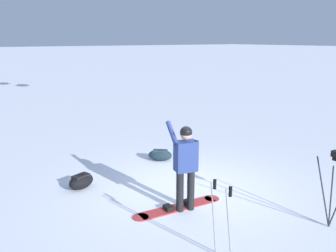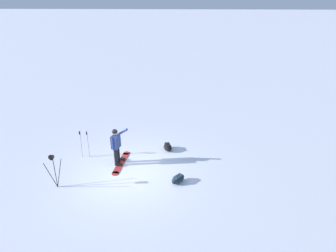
# 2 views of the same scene
# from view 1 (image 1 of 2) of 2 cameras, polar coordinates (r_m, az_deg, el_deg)

# --- Properties ---
(ground_plane) EXTENTS (300.00, 300.00, 0.00)m
(ground_plane) POSITION_cam_1_polar(r_m,az_deg,el_deg) (7.71, 3.70, -10.44)
(ground_plane) COLOR white
(snowboarder) EXTENTS (0.46, 0.71, 1.66)m
(snowboarder) POSITION_cam_1_polar(r_m,az_deg,el_deg) (6.55, 2.85, -5.53)
(snowboarder) COLOR black
(snowboarder) RESTS_ON ground_plane
(snowboard) EXTENTS (1.88, 0.45, 0.10)m
(snowboard) POSITION_cam_1_polar(r_m,az_deg,el_deg) (6.99, 1.66, -12.87)
(snowboard) COLOR #B23333
(snowboard) RESTS_ON ground_plane
(gear_bag_large) EXTENTS (0.67, 0.52, 0.33)m
(gear_bag_large) POSITION_cam_1_polar(r_m,az_deg,el_deg) (7.98, -13.79, -8.60)
(gear_bag_large) COLOR black
(gear_bag_large) RESTS_ON ground_plane
(camera_tripod) EXTENTS (0.57, 0.53, 1.37)m
(camera_tripod) POSITION_cam_1_polar(r_m,az_deg,el_deg) (6.58, 25.23, -6.94)
(camera_tripod) COLOR #262628
(camera_tripod) RESTS_ON ground_plane
(gear_bag_small) EXTENTS (0.67, 0.64, 0.31)m
(gear_bag_small) POSITION_cam_1_polar(r_m,az_deg,el_deg) (9.45, -1.27, -4.67)
(gear_bag_small) COLOR #192833
(gear_bag_small) RESTS_ON ground_plane
(ski_poles) EXTENTS (0.21, 0.37, 1.21)m
(ski_poles) POSITION_cam_1_polar(r_m,az_deg,el_deg) (5.22, 8.60, -13.27)
(ski_poles) COLOR gray
(ski_poles) RESTS_ON ground_plane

